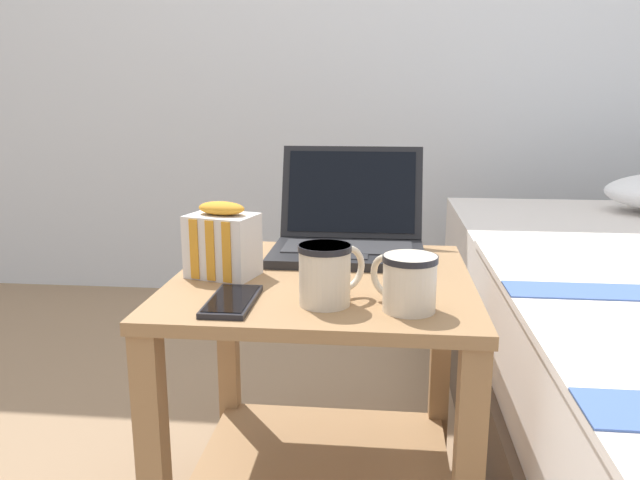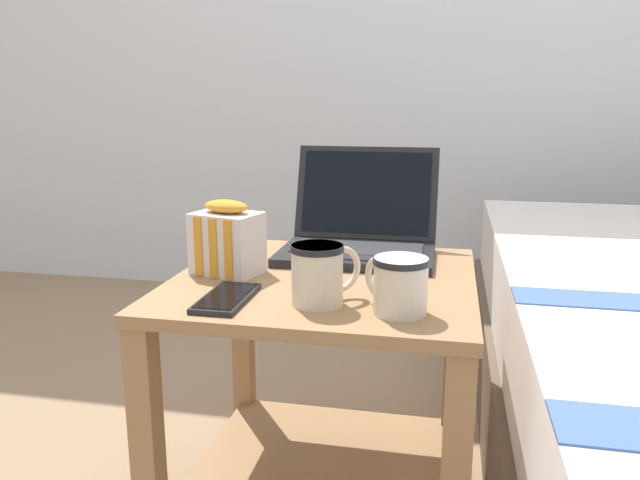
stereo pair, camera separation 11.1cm
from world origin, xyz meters
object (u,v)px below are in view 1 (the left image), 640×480
(mug_front_right, at_px, (326,271))
(cell_phone, at_px, (232,301))
(snack_bag, at_px, (223,242))
(laptop, at_px, (349,232))
(mug_front_left, at_px, (408,280))

(mug_front_right, bearing_deg, cell_phone, -174.14)
(cell_phone, bearing_deg, snack_bag, 109.00)
(laptop, xyz_separation_m, mug_front_left, (0.11, -0.36, 0.00))
(laptop, distance_m, mug_front_left, 0.38)
(mug_front_left, relative_size, snack_bag, 0.76)
(mug_front_right, xyz_separation_m, snack_bag, (-0.21, 0.14, 0.01))
(mug_front_left, distance_m, cell_phone, 0.29)
(laptop, bearing_deg, snack_bag, -137.84)
(mug_front_right, height_order, cell_phone, mug_front_right)
(mug_front_left, height_order, mug_front_right, mug_front_right)
(cell_phone, bearing_deg, laptop, 64.85)
(mug_front_left, xyz_separation_m, cell_phone, (-0.28, 0.00, -0.05))
(snack_bag, bearing_deg, laptop, 42.16)
(mug_front_right, xyz_separation_m, cell_phone, (-0.15, -0.02, -0.05))
(laptop, height_order, cell_phone, laptop)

